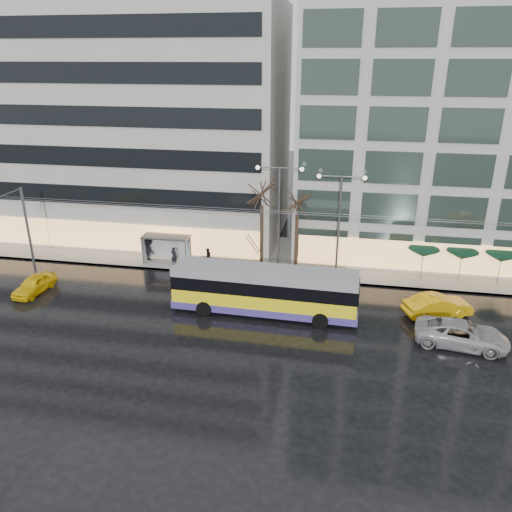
% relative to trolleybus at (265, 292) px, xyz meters
% --- Properties ---
extents(ground, '(140.00, 140.00, 0.00)m').
position_rel_trolleybus_xyz_m(ground, '(-2.12, -3.03, -1.67)').
color(ground, black).
rests_on(ground, ground).
extents(sidewalk, '(80.00, 10.00, 0.15)m').
position_rel_trolleybus_xyz_m(sidewalk, '(-0.12, 10.97, -1.59)').
color(sidewalk, gray).
rests_on(sidewalk, ground).
extents(kerb, '(80.00, 0.10, 0.15)m').
position_rel_trolleybus_xyz_m(kerb, '(-0.12, 6.02, -1.59)').
color(kerb, slate).
rests_on(kerb, ground).
extents(building_left, '(34.00, 14.00, 22.00)m').
position_rel_trolleybus_xyz_m(building_left, '(-18.12, 15.97, 9.48)').
color(building_left, '#A3A19C').
rests_on(building_left, sidewalk).
extents(building_right, '(32.00, 14.00, 25.00)m').
position_rel_trolleybus_xyz_m(building_right, '(16.88, 15.97, 10.98)').
color(building_right, '#A3A19C').
rests_on(building_right, sidewalk).
extents(trolleybus, '(13.37, 5.36, 6.16)m').
position_rel_trolleybus_xyz_m(trolleybus, '(0.00, 0.00, 0.00)').
color(trolleybus, yellow).
rests_on(trolleybus, ground).
extents(catenary, '(42.24, 5.12, 7.00)m').
position_rel_trolleybus_xyz_m(catenary, '(-1.12, 4.90, 2.58)').
color(catenary, '#595B60').
rests_on(catenary, ground).
extents(bus_shelter, '(4.20, 1.60, 2.51)m').
position_rel_trolleybus_xyz_m(bus_shelter, '(-10.50, 7.65, 0.29)').
color(bus_shelter, '#595B60').
rests_on(bus_shelter, sidewalk).
extents(street_lamp_near, '(3.96, 0.36, 9.03)m').
position_rel_trolleybus_xyz_m(street_lamp_near, '(-0.12, 7.77, 4.32)').
color(street_lamp_near, '#595B60').
rests_on(street_lamp_near, sidewalk).
extents(street_lamp_far, '(3.96, 0.36, 8.53)m').
position_rel_trolleybus_xyz_m(street_lamp_far, '(4.88, 7.77, 4.05)').
color(street_lamp_far, '#595B60').
rests_on(street_lamp_far, sidewalk).
extents(tree_a, '(3.20, 3.20, 8.40)m').
position_rel_trolleybus_xyz_m(tree_a, '(-1.62, 7.97, 5.42)').
color(tree_a, black).
rests_on(tree_a, sidewalk).
extents(tree_b, '(3.20, 3.20, 7.70)m').
position_rel_trolleybus_xyz_m(tree_b, '(1.38, 8.17, 4.73)').
color(tree_b, black).
rests_on(tree_b, sidewalk).
extents(parasol_a, '(2.50, 2.50, 2.65)m').
position_rel_trolleybus_xyz_m(parasol_a, '(11.88, 7.97, 0.78)').
color(parasol_a, '#595B60').
rests_on(parasol_a, sidewalk).
extents(parasol_b, '(2.50, 2.50, 2.65)m').
position_rel_trolleybus_xyz_m(parasol_b, '(14.88, 7.97, 0.78)').
color(parasol_b, '#595B60').
rests_on(parasol_b, sidewalk).
extents(parasol_c, '(2.50, 2.50, 2.65)m').
position_rel_trolleybus_xyz_m(parasol_c, '(17.88, 7.97, 0.78)').
color(parasol_c, '#595B60').
rests_on(parasol_c, sidewalk).
extents(taxi_a, '(1.95, 4.18, 1.39)m').
position_rel_trolleybus_xyz_m(taxi_a, '(-18.43, -0.03, -0.98)').
color(taxi_a, yellow).
rests_on(taxi_a, ground).
extents(taxi_b, '(5.13, 3.34, 1.60)m').
position_rel_trolleybus_xyz_m(taxi_b, '(12.29, 1.77, -0.87)').
color(taxi_b, '#EAAA0C').
rests_on(taxi_b, ground).
extents(sedan_silver, '(6.13, 3.48, 1.61)m').
position_rel_trolleybus_xyz_m(sedan_silver, '(13.24, -2.06, -0.86)').
color(sedan_silver, '#A2A2A7').
rests_on(sedan_silver, ground).
extents(pedestrian_a, '(1.16, 1.18, 2.19)m').
position_rel_trolleybus_xyz_m(pedestrian_a, '(-9.30, 7.01, -0.07)').
color(pedestrian_a, black).
rests_on(pedestrian_a, sidewalk).
extents(pedestrian_b, '(1.02, 1.01, 1.66)m').
position_rel_trolleybus_xyz_m(pedestrian_b, '(-6.35, 7.39, -0.69)').
color(pedestrian_b, black).
rests_on(pedestrian_b, sidewalk).
extents(pedestrian_c, '(1.43, 1.13, 2.11)m').
position_rel_trolleybus_xyz_m(pedestrian_c, '(-11.98, 7.71, -0.38)').
color(pedestrian_c, black).
rests_on(pedestrian_c, sidewalk).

